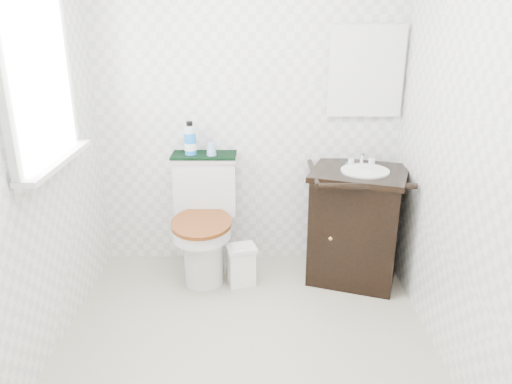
{
  "coord_description": "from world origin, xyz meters",
  "views": [
    {
      "loc": [
        0.07,
        -2.35,
        1.85
      ],
      "look_at": [
        0.06,
        0.75,
        0.72
      ],
      "focal_mm": 35.0,
      "sensor_mm": 36.0,
      "label": 1
    }
  ],
  "objects_px": {
    "trash_bin": "(241,264)",
    "vanity": "(356,223)",
    "toilet": "(205,226)",
    "mouthwash_bottle": "(190,139)",
    "cup": "(211,149)"
  },
  "relations": [
    {
      "from": "vanity",
      "to": "mouthwash_bottle",
      "type": "relative_size",
      "value": 3.87
    },
    {
      "from": "trash_bin",
      "to": "cup",
      "type": "xyz_separation_m",
      "value": [
        -0.21,
        0.26,
        0.78
      ]
    },
    {
      "from": "mouthwash_bottle",
      "to": "cup",
      "type": "bearing_deg",
      "value": -9.22
    },
    {
      "from": "vanity",
      "to": "mouthwash_bottle",
      "type": "distance_m",
      "value": 1.32
    },
    {
      "from": "vanity",
      "to": "trash_bin",
      "type": "distance_m",
      "value": 0.87
    },
    {
      "from": "toilet",
      "to": "mouthwash_bottle",
      "type": "height_order",
      "value": "mouthwash_bottle"
    },
    {
      "from": "trash_bin",
      "to": "toilet",
      "type": "bearing_deg",
      "value": 148.54
    },
    {
      "from": "vanity",
      "to": "trash_bin",
      "type": "xyz_separation_m",
      "value": [
        -0.82,
        -0.1,
        -0.28
      ]
    },
    {
      "from": "trash_bin",
      "to": "mouthwash_bottle",
      "type": "relative_size",
      "value": 1.23
    },
    {
      "from": "trash_bin",
      "to": "mouthwash_bottle",
      "type": "bearing_deg",
      "value": 142.09
    },
    {
      "from": "mouthwash_bottle",
      "to": "toilet",
      "type": "bearing_deg",
      "value": -51.58
    },
    {
      "from": "trash_bin",
      "to": "vanity",
      "type": "bearing_deg",
      "value": 7.23
    },
    {
      "from": "toilet",
      "to": "trash_bin",
      "type": "xyz_separation_m",
      "value": [
        0.27,
        -0.16,
        -0.23
      ]
    },
    {
      "from": "trash_bin",
      "to": "cup",
      "type": "distance_m",
      "value": 0.85
    },
    {
      "from": "toilet",
      "to": "mouthwash_bottle",
      "type": "relative_size",
      "value": 3.64
    }
  ]
}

